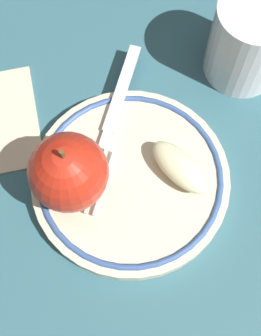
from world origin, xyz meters
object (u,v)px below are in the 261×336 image
(apple_slice_front, at_px, (179,167))
(apple_red_whole, at_px, (68,174))
(plate, at_px, (130,179))
(drinking_glass, at_px, (249,41))
(fork, at_px, (112,119))

(apple_slice_front, bearing_deg, apple_red_whole, 57.61)
(apple_red_whole, xyz_separation_m, apple_slice_front, (0.10, 0.03, -0.02))
(apple_red_whole, bearing_deg, apple_slice_front, 15.91)
(apple_red_whole, bearing_deg, plate, 18.82)
(apple_slice_front, bearing_deg, drinking_glass, -71.64)
(plate, relative_size, drinking_glass, 2.12)
(plate, xyz_separation_m, drinking_glass, (0.10, 0.15, 0.04))
(fork, xyz_separation_m, drinking_glass, (0.13, 0.09, 0.03))
(plate, relative_size, fork, 1.00)
(apple_red_whole, relative_size, drinking_glass, 0.89)
(plate, bearing_deg, drinking_glass, 54.71)
(plate, height_order, apple_red_whole, apple_red_whole)
(plate, xyz_separation_m, apple_slice_front, (0.04, 0.01, 0.02))
(plate, height_order, apple_slice_front, apple_slice_front)
(plate, bearing_deg, fork, 113.18)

